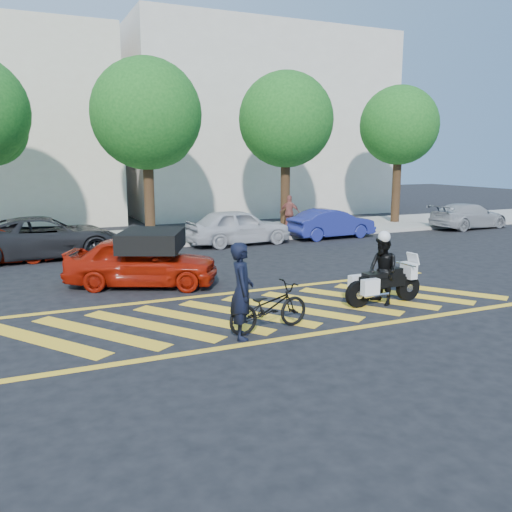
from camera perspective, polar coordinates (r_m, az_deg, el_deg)
name	(u,v)px	position (r m, az deg, el deg)	size (l,w,h in m)	color
ground	(270,311)	(12.66, 1.53, -5.76)	(90.00, 90.00, 0.00)	black
sidewalk	(151,238)	(23.80, -11.03, 1.90)	(60.00, 5.00, 0.15)	#9E998E
crosswalk	(269,311)	(12.64, 1.37, -5.76)	(12.33, 4.00, 0.01)	yellow
building_right	(256,125)	(35.05, 0.00, 13.66)	(16.00, 8.00, 11.00)	beige
tree_center	(149,118)	(23.70, -11.19, 14.04)	(4.60, 4.60, 7.56)	black
tree_right	(288,123)	(25.95, 3.36, 13.77)	(4.40, 4.40, 7.41)	black
tree_far_right	(400,129)	(29.50, 14.94, 12.84)	(4.00, 4.00, 7.10)	black
officer_bike	(242,291)	(10.56, -1.50, -3.68)	(0.70, 0.46, 1.91)	black
bicycle	(269,307)	(11.13, 1.34, -5.41)	(0.65, 1.87, 0.98)	black
police_motorcycle	(383,283)	(13.44, 13.20, -2.79)	(2.16, 0.69, 0.95)	black
officer_moto	(383,271)	(13.37, 13.20, -1.50)	(0.81, 0.63, 1.66)	black
red_convertible	(142,261)	(15.16, -11.91, -0.54)	(1.65, 4.11, 1.40)	#971506
parked_mid_left	(46,237)	(20.37, -21.26, 1.84)	(2.44, 5.30, 1.47)	black
parked_mid_right	(238,227)	(21.94, -1.87, 3.10)	(1.72, 4.29, 1.46)	#B5B5BA
parked_right	(332,224)	(23.96, 7.96, 3.40)	(1.35, 3.87, 1.28)	navy
parked_far_right	(468,216)	(28.94, 21.46, 3.95)	(1.75, 4.30, 1.25)	#939599
pedestrian_right	(290,213)	(25.14, 3.56, 4.55)	(0.95, 0.40, 1.62)	#934C43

